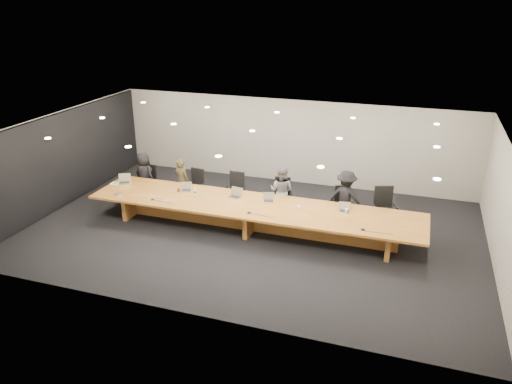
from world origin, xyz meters
TOP-DOWN VIEW (x-y plane):
  - ground at (0.00, 0.00)m, footprint 12.00×12.00m
  - back_wall at (0.00, 4.00)m, footprint 12.00×0.02m
  - left_wall_panel at (-5.94, 0.00)m, footprint 0.08×7.84m
  - conference_table at (0.00, 0.00)m, footprint 9.00×1.80m
  - chair_far_left at (-3.92, 1.28)m, footprint 0.51×0.51m
  - chair_left at (-2.31, 1.29)m, footprint 0.59×0.59m
  - chair_mid_left at (-1.00, 1.26)m, footprint 0.59×0.59m
  - chair_mid_right at (0.43, 1.29)m, footprint 0.59×0.59m
  - chair_right at (2.20, 1.27)m, footprint 0.63×0.63m
  - chair_far_right at (3.35, 1.16)m, footprint 0.78×0.78m
  - person_a at (-3.94, 1.15)m, footprint 0.80×0.62m
  - person_b at (-2.65, 1.14)m, footprint 0.58×0.44m
  - person_c at (0.46, 1.24)m, footprint 0.78×0.65m
  - person_d at (2.29, 1.22)m, footprint 1.10×0.78m
  - laptop_a at (-4.12, 0.32)m, footprint 0.42×0.37m
  - laptop_b at (-2.11, 0.34)m, footprint 0.37×0.32m
  - laptop_c at (-0.62, 0.31)m, footprint 0.40×0.32m
  - laptop_d at (0.35, 0.34)m, footprint 0.36×0.31m
  - laptop_e at (2.39, 0.32)m, footprint 0.33×0.26m
  - water_bottle at (-1.71, 0.09)m, footprint 0.08×0.08m
  - amber_mug at (-2.29, 0.22)m, footprint 0.10×0.10m
  - paper_cup_near at (1.23, 0.14)m, footprint 0.09×0.09m
  - paper_cup_far at (2.45, 0.31)m, footprint 0.10×0.10m
  - notepad at (-4.35, 0.19)m, footprint 0.28×0.23m
  - lime_gadget at (-4.33, 0.17)m, footprint 0.16×0.10m
  - av_box at (-3.79, -0.52)m, footprint 0.22×0.20m
  - mic_left at (-2.69, -0.55)m, footprint 0.12×0.12m
  - mic_center at (0.10, -0.53)m, footprint 0.16×0.16m
  - mic_right at (2.99, -0.59)m, footprint 0.12×0.12m

SIDE VIEW (x-z plane):
  - ground at x=0.00m, z-range 0.00..0.00m
  - chair_far_left at x=-3.92m, z-range 0.00..1.00m
  - conference_table at x=0.00m, z-range 0.15..0.90m
  - chair_right at x=2.20m, z-range 0.00..1.04m
  - chair_left at x=-2.31m, z-range 0.00..1.05m
  - chair_mid_right at x=0.43m, z-range 0.00..1.08m
  - chair_mid_left at x=-1.00m, z-range 0.00..1.11m
  - chair_far_right at x=3.35m, z-range 0.00..1.20m
  - person_b at x=-2.65m, z-range 0.00..1.41m
  - person_a at x=-3.94m, z-range 0.00..1.46m
  - person_c at x=0.46m, z-range 0.00..1.46m
  - notepad at x=-4.35m, z-range 0.75..0.77m
  - mic_left at x=-2.69m, z-range 0.75..0.78m
  - av_box at x=-3.79m, z-range 0.75..0.78m
  - mic_right at x=2.99m, z-range 0.75..0.78m
  - mic_center at x=0.10m, z-range 0.75..0.78m
  - person_d at x=2.29m, z-range 0.00..1.55m
  - lime_gadget at x=-4.33m, z-range 0.77..0.79m
  - paper_cup_near at x=1.23m, z-range 0.75..0.83m
  - amber_mug at x=-2.29m, z-range 0.75..0.84m
  - paper_cup_far at x=2.45m, z-range 0.75..0.85m
  - water_bottle at x=-1.71m, z-range 0.75..0.96m
  - laptop_e at x=2.39m, z-range 0.75..0.99m
  - laptop_d at x=0.35m, z-range 0.75..0.99m
  - laptop_b at x=-2.11m, z-range 0.75..0.99m
  - laptop_a at x=-4.12m, z-range 0.75..1.02m
  - laptop_c at x=-0.62m, z-range 0.75..1.03m
  - left_wall_panel at x=-5.94m, z-range 0.00..2.74m
  - back_wall at x=0.00m, z-range 0.00..2.80m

